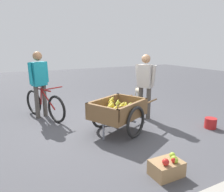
% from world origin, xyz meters
% --- Properties ---
extents(ground_plane, '(24.00, 24.00, 0.00)m').
position_xyz_m(ground_plane, '(0.00, 0.00, 0.00)').
color(ground_plane, '#47474C').
extents(fruit_cart, '(1.82, 1.40, 0.72)m').
position_xyz_m(fruit_cart, '(-0.07, 0.31, 0.44)').
color(fruit_cart, brown).
rests_on(fruit_cart, ground).
extents(vendor_person, '(0.33, 0.55, 1.59)m').
position_xyz_m(vendor_person, '(-1.10, -0.19, 0.95)').
color(vendor_person, '#4C4742').
rests_on(vendor_person, ground).
extents(bicycle, '(0.74, 1.55, 0.85)m').
position_xyz_m(bicycle, '(1.14, -1.31, 0.35)').
color(bicycle, black).
rests_on(bicycle, ground).
extents(cyclist_person, '(0.49, 0.33, 1.65)m').
position_xyz_m(cyclist_person, '(1.20, -1.45, 0.99)').
color(cyclist_person, '#4C4742').
rests_on(cyclist_person, ground).
extents(dog, '(0.29, 0.66, 0.40)m').
position_xyz_m(dog, '(-2.11, -1.96, 0.27)').
color(dog, beige).
rests_on(dog, ground).
extents(plastic_bucket, '(0.26, 0.26, 0.23)m').
position_xyz_m(plastic_bucket, '(-2.00, 1.05, 0.11)').
color(plastic_bucket, '#B21E1E').
rests_on(plastic_bucket, ground).
extents(apple_crate, '(0.44, 0.32, 0.32)m').
position_xyz_m(apple_crate, '(0.07, 2.01, 0.13)').
color(apple_crate, '#99754C').
rests_on(apple_crate, ground).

